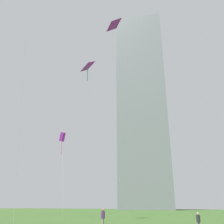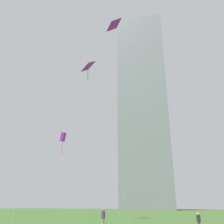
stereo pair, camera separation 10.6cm
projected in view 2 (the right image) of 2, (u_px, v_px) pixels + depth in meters
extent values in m
cylinder|color=#2D2D33|center=(198.00, 219.00, 22.36)|extent=(0.35, 0.35, 0.60)
sphere|color=beige|center=(198.00, 214.00, 22.50)|extent=(0.20, 0.20, 0.20)
cylinder|color=tan|center=(104.00, 223.00, 25.54)|extent=(0.17, 0.17, 0.89)
cylinder|color=tan|center=(103.00, 223.00, 25.39)|extent=(0.17, 0.17, 0.89)
cylinder|color=#593372|center=(103.00, 215.00, 25.75)|extent=(0.41, 0.41, 0.70)
sphere|color=#997051|center=(103.00, 210.00, 25.91)|extent=(0.24, 0.24, 0.24)
cylinder|color=silver|center=(108.00, 122.00, 28.30)|extent=(4.08, 5.07, 22.03)
pyramid|color=purple|center=(114.00, 25.00, 29.22)|extent=(1.49, 0.96, 0.99)
cylinder|color=silver|center=(108.00, 136.00, 41.39)|extent=(5.99, 4.28, 25.94)
pyramid|color=purple|center=(88.00, 66.00, 45.40)|extent=(2.68, 2.63, 1.81)
cylinder|color=green|center=(88.00, 74.00, 44.83)|extent=(0.28, 0.48, 2.59)
cylinder|color=silver|center=(63.00, 173.00, 48.15)|extent=(4.57, 4.27, 15.99)
cube|color=purple|center=(63.00, 137.00, 53.69)|extent=(1.28, 1.01, 2.15)
cylinder|color=#E5598C|center=(62.00, 146.00, 52.96)|extent=(0.12, 0.32, 3.54)
cube|color=gray|center=(144.00, 108.00, 140.11)|extent=(30.96, 29.81, 107.21)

